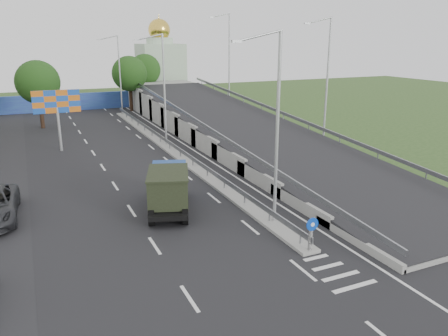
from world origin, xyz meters
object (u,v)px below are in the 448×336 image
church (161,66)px  billboard (57,105)px  lamp_post_far (118,70)px  sign_bollard (311,234)px  lamp_post_mid (162,84)px  dump_truck (169,187)px  lamp_post_near (274,120)px

church → billboard: 37.23m
church → lamp_post_far: bearing=-125.2°
lamp_post_far → church: bearing=54.8°
lamp_post_far → billboard: size_ratio=1.83×
sign_bollard → church: (10.00, 57.83, 4.28)m
lamp_post_mid → dump_truck: 16.84m
lamp_post_mid → church: bearing=73.8°
lamp_post_near → lamp_post_far: same height
lamp_post_mid → lamp_post_far: size_ratio=1.00×
lamp_post_far → church: church is taller
sign_bollard → church: bearing=80.2°
sign_bollard → lamp_post_far: lamp_post_far is taller
sign_bollard → dump_truck: bearing=118.0°
lamp_post_far → lamp_post_near: bearing=-90.0°
lamp_post_near → lamp_post_mid: (0.00, 20.00, 0.00)m
lamp_post_mid → dump_truck: lamp_post_mid is taller
lamp_post_near → church: (9.89, 54.00, -0.50)m
church → billboard: bearing=-120.7°
lamp_post_near → lamp_post_mid: same height
billboard → lamp_post_near: bearing=-67.5°
sign_bollard → dump_truck: dump_truck is taller
billboard → dump_truck: 18.45m
lamp_post_far → church: size_ratio=0.73×
lamp_post_mid → billboard: (-9.11, 2.00, -1.62)m
church → billboard: size_ratio=2.51×
lamp_post_near → dump_truck: 7.62m
lamp_post_far → billboard: bearing=-116.8°
lamp_post_far → billboard: 20.24m
lamp_post_far → lamp_post_mid: bearing=-90.0°
lamp_post_near → billboard: size_ratio=1.83×
sign_bollard → lamp_post_near: 6.12m
sign_bollard → lamp_post_mid: size_ratio=0.17×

